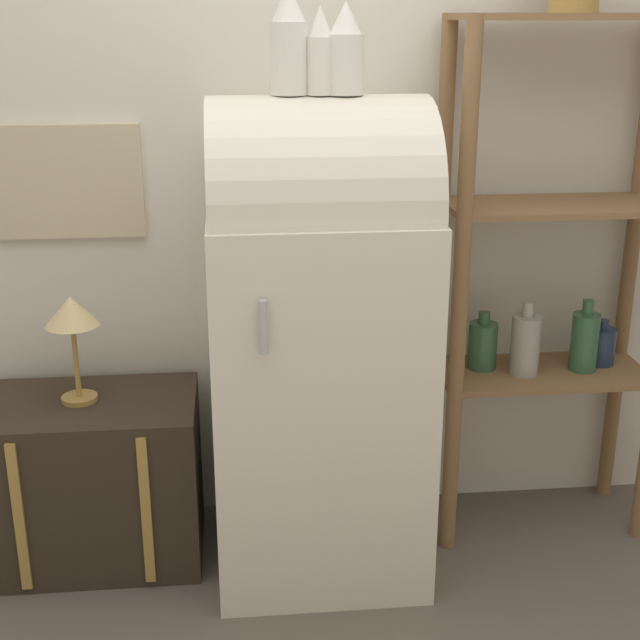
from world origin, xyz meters
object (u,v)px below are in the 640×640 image
refrigerator (318,332)px  vase_right (346,52)px  vase_center (320,54)px  vase_left (289,43)px  desk_lamp (72,319)px  suitcase_trunk (93,479)px

refrigerator → vase_right: bearing=-7.9°
vase_center → refrigerator: bearing=116.8°
vase_left → vase_center: bearing=-10.7°
vase_right → desk_lamp: vase_right is taller
refrigerator → vase_center: size_ratio=6.24×
vase_left → desk_lamp: size_ratio=0.87×
suitcase_trunk → desk_lamp: desk_lamp is taller
vase_center → vase_right: 0.07m
vase_left → vase_right: 0.16m
refrigerator → vase_right: (0.08, -0.01, 0.81)m
suitcase_trunk → vase_left: (0.64, -0.06, 1.33)m
refrigerator → suitcase_trunk: size_ratio=2.18×
vase_left → desk_lamp: vase_left is taller
refrigerator → vase_left: (-0.08, 0.00, 0.83)m
vase_right → desk_lamp: 1.12m
vase_right → refrigerator: bearing=172.1°
refrigerator → desk_lamp: 0.74m
suitcase_trunk → vase_center: vase_center is taller
refrigerator → vase_left: size_ratio=4.98×
vase_right → desk_lamp: bearing=173.8°
suitcase_trunk → vase_center: (0.72, -0.08, 1.30)m
vase_left → vase_center: 0.09m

